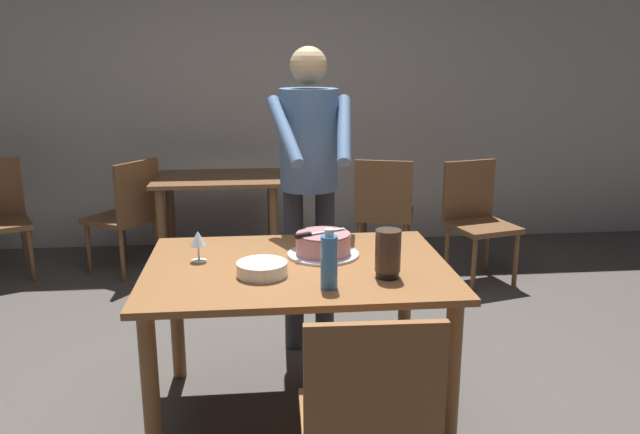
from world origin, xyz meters
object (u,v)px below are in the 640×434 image
main_dining_table (297,288)px  background_chair_0 (127,212)px  background_chair_2 (384,209)px  background_chair_3 (477,217)px  plate_stack (262,269)px  hurricane_lamp (388,253)px  background_table (219,197)px  wine_glass_near (198,240)px  water_bottle (329,261)px  cake_knife (310,234)px  chair_near_side (368,420)px  cake_on_platter (323,245)px  person_cutting_cake (309,167)px

main_dining_table → background_chair_0: bearing=118.8°
background_chair_2 → background_chair_3: size_ratio=1.00×
main_dining_table → plate_stack: plate_stack is taller
hurricane_lamp → background_table: size_ratio=0.21×
background_table → background_chair_0: background_chair_0 is taller
background_chair_3 → wine_glass_near: bearing=-139.4°
water_bottle → main_dining_table: bearing=109.9°
cake_knife → water_bottle: size_ratio=1.01×
chair_near_side → main_dining_table: bearing=101.5°
background_table → background_chair_2: 1.32m
cake_on_platter → background_chair_3: 2.13m
main_dining_table → cake_knife: (0.07, 0.09, 0.23)m
water_bottle → background_chair_2: 2.49m
main_dining_table → person_cutting_cake: bearing=80.7°
wine_glass_near → background_chair_2: background_chair_2 is taller
main_dining_table → background_chair_3: (1.47, 1.75, -0.15)m
background_chair_3 → background_table: bearing=165.5°
plate_stack → background_table: size_ratio=0.22×
plate_stack → background_chair_2: bearing=65.8°
background_table → background_chair_2: bearing=-8.6°
water_bottle → person_cutting_cake: bearing=89.7°
cake_knife → background_chair_2: size_ratio=0.28×
background_chair_3 → chair_near_side: bearing=-116.3°
main_dining_table → plate_stack: 0.25m
cake_knife → person_cutting_cake: bearing=85.5°
hurricane_lamp → background_chair_3: 2.27m
background_table → plate_stack: bearing=-82.3°
background_chair_0 → water_bottle: bearing=-62.2°
plate_stack → background_chair_0: (-1.02, 2.28, -0.29)m
wine_glass_near → background_chair_2: bearing=57.0°
cake_on_platter → background_table: 2.23m
main_dining_table → plate_stack: size_ratio=6.23×
cake_on_platter → background_chair_0: bearing=123.0°
person_cutting_cake → background_chair_3: bearing=37.5°
background_chair_0 → background_table: bearing=8.2°
plate_stack → background_table: (-0.32, 2.38, -0.20)m
water_bottle → background_chair_2: bearing=73.2°
water_bottle → person_cutting_cake: size_ratio=0.15×
chair_near_side → background_chair_0: (-1.36, 3.02, 0.00)m
plate_stack → background_chair_2: background_chair_2 is taller
water_bottle → cake_on_platter: bearing=87.1°
background_table → background_chair_3: background_chair_3 is taller
main_dining_table → background_table: main_dining_table is taller
hurricane_lamp → person_cutting_cake: bearing=105.8°
plate_stack → hurricane_lamp: size_ratio=1.05×
cake_knife → background_chair_2: (0.76, 1.96, -0.37)m
wine_glass_near → water_bottle: 0.69m
hurricane_lamp → person_cutting_cake: person_cutting_cake is taller
water_bottle → hurricane_lamp: bearing=21.1°
person_cutting_cake → background_chair_2: size_ratio=1.91×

